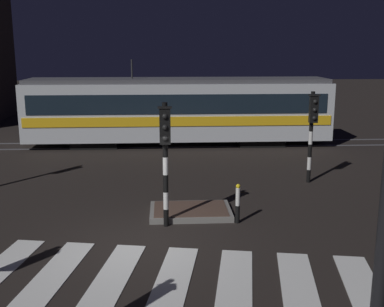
{
  "coord_description": "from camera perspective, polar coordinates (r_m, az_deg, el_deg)",
  "views": [
    {
      "loc": [
        0.61,
        -10.96,
        4.71
      ],
      "look_at": [
        1.47,
        3.84,
        1.4
      ],
      "focal_mm": 44.58,
      "sensor_mm": 36.0,
      "label": 1
    }
  ],
  "objects": [
    {
      "name": "ground_plane",
      "position": [
        11.94,
        -6.1,
        -10.72
      ],
      "size": [
        120.0,
        120.0,
        0.0
      ],
      "primitive_type": "plane",
      "color": "black"
    },
    {
      "name": "rail_near",
      "position": [
        22.87,
        -4.8,
        0.7
      ],
      "size": [
        80.0,
        0.12,
        0.03
      ],
      "primitive_type": "cube",
      "color": "#59595E",
      "rests_on": "ground"
    },
    {
      "name": "tram",
      "position": [
        23.29,
        -1.66,
        5.27
      ],
      "size": [
        14.79,
        2.58,
        4.15
      ],
      "color": "silver",
      "rests_on": "ground"
    },
    {
      "name": "rail_far",
      "position": [
        24.28,
        -4.72,
        1.4
      ],
      "size": [
        80.0,
        0.12,
        0.03
      ],
      "primitive_type": "cube",
      "color": "#59595E",
      "rests_on": "ground"
    },
    {
      "name": "traffic_light_corner_far_right",
      "position": [
        17.01,
        14.18,
        3.49
      ],
      "size": [
        0.36,
        0.42,
        3.23
      ],
      "color": "black",
      "rests_on": "ground"
    },
    {
      "name": "traffic_island",
      "position": [
        13.84,
        -0.18,
        -6.92
      ],
      "size": [
        2.32,
        1.56,
        0.18
      ],
      "color": "slate",
      "rests_on": "ground"
    },
    {
      "name": "crosswalk_zebra",
      "position": [
        9.73,
        -6.79,
        -16.4
      ],
      "size": [
        10.27,
        6.17,
        0.02
      ],
      "color": "silver",
      "rests_on": "ground"
    },
    {
      "name": "bollard_island_edge",
      "position": [
        13.08,
        5.49,
        -5.97
      ],
      "size": [
        0.12,
        0.12,
        1.11
      ],
      "color": "black",
      "rests_on": "ground"
    },
    {
      "name": "traffic_light_median_centre",
      "position": [
        12.3,
        -3.22,
        0.82
      ],
      "size": [
        0.36,
        0.42,
        3.34
      ],
      "color": "black",
      "rests_on": "ground"
    }
  ]
}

